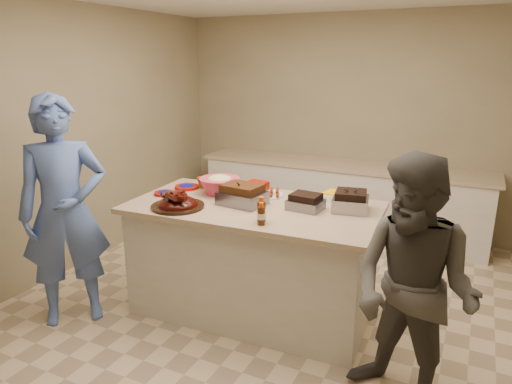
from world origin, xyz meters
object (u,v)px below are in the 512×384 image
at_px(coleslaw_bowl, 220,194).
at_px(mustard_bottle, 246,202).
at_px(plastic_cup, 203,188).
at_px(roasting_pan, 350,210).
at_px(guest_blue, 77,316).
at_px(bbq_bottle_b, 261,222).
at_px(island, 254,309).
at_px(rib_platter, 178,207).
at_px(bbq_bottle_a, 261,225).

distance_m(coleslaw_bowl, mustard_bottle, 0.34).
distance_m(coleslaw_bowl, plastic_cup, 0.26).
bearing_deg(roasting_pan, guest_blue, -165.08).
distance_m(bbq_bottle_b, mustard_bottle, 0.50).
height_order(island, plastic_cup, plastic_cup).
relative_size(roasting_pan, guest_blue, 0.15).
xyz_separation_m(island, roasting_pan, (0.76, 0.21, 0.97)).
distance_m(island, roasting_pan, 1.25).
bearing_deg(rib_platter, plastic_cup, 102.72).
bearing_deg(mustard_bottle, bbq_bottle_a, -51.05).
xyz_separation_m(bbq_bottle_b, guest_blue, (-1.56, -0.44, -0.97)).
xyz_separation_m(roasting_pan, mustard_bottle, (-0.86, -0.17, 0.00)).
distance_m(roasting_pan, mustard_bottle, 0.87).
height_order(roasting_pan, plastic_cup, same).
bearing_deg(guest_blue, bbq_bottle_a, -32.38).
relative_size(coleslaw_bowl, bbq_bottle_a, 2.17).
xyz_separation_m(island, mustard_bottle, (-0.10, 0.05, 0.97)).
xyz_separation_m(island, plastic_cup, (-0.66, 0.27, 0.97)).
distance_m(roasting_pan, bbq_bottle_b, 0.76).
xyz_separation_m(coleslaw_bowl, bbq_bottle_b, (0.65, -0.50, 0.00)).
distance_m(coleslaw_bowl, guest_blue, 1.63).
bearing_deg(bbq_bottle_b, plastic_cup, 146.08).
xyz_separation_m(roasting_pan, bbq_bottle_a, (-0.50, -0.61, 0.00)).
distance_m(bbq_bottle_b, guest_blue, 1.89).
bearing_deg(roasting_pan, bbq_bottle_a, -139.91).
relative_size(bbq_bottle_a, bbq_bottle_b, 0.88).
bearing_deg(mustard_bottle, plastic_cup, 158.76).
distance_m(roasting_pan, guest_blue, 2.50).
bearing_deg(mustard_bottle, roasting_pan, 11.06).
distance_m(coleslaw_bowl, bbq_bottle_a, 0.88).
xyz_separation_m(coleslaw_bowl, guest_blue, (-0.91, -0.94, -0.97)).
bearing_deg(bbq_bottle_a, bbq_bottle_b, 114.86).
height_order(roasting_pan, coleslaw_bowl, coleslaw_bowl).
bearing_deg(bbq_bottle_a, plastic_cup, 144.39).
relative_size(rib_platter, plastic_cup, 3.94).
relative_size(rib_platter, bbq_bottle_a, 2.59).
bearing_deg(guest_blue, plastic_cup, 11.60).
height_order(roasting_pan, guest_blue, roasting_pan).
bearing_deg(guest_blue, island, -15.56).
distance_m(island, mustard_bottle, 0.98).
bearing_deg(bbq_bottle_b, coleslaw_bowl, 142.44).
height_order(island, rib_platter, rib_platter).
height_order(rib_platter, bbq_bottle_a, rib_platter).
height_order(mustard_bottle, plastic_cup, mustard_bottle).
bearing_deg(roasting_pan, coleslaw_bowl, 171.95).
distance_m(island, coleslaw_bowl, 1.07).
distance_m(rib_platter, roasting_pan, 1.40).
relative_size(mustard_bottle, plastic_cup, 1.05).
relative_size(rib_platter, roasting_pan, 1.58).
bearing_deg(rib_platter, roasting_pan, 22.79).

